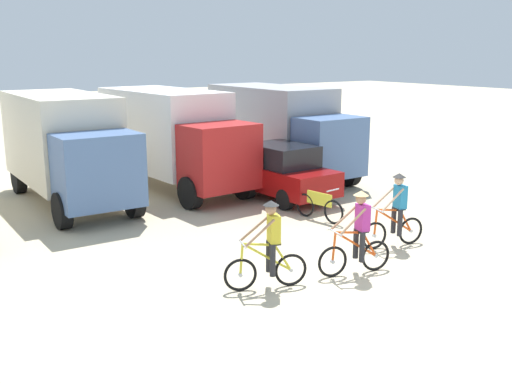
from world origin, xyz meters
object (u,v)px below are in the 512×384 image
Objects in this scene: box_truck_cream_rv at (66,143)px; sedan_parked at (279,171)px; cyclist_orange_shirt at (269,248)px; cyclist_cowboy_hat at (358,236)px; box_truck_grey_hauler at (279,127)px; box_truck_avon_van at (172,135)px; cyclist_near_camera at (396,213)px; bicycle_spare at (319,206)px.

box_truck_cream_rv is 1.59× the size of sedan_parked.
cyclist_orange_shirt and cyclist_cowboy_hat have the same top height.
box_truck_grey_hauler is 3.58m from sedan_parked.
box_truck_avon_van is 3.79× the size of cyclist_cowboy_hat.
cyclist_near_camera is at bearing -79.57° from box_truck_avon_van.
sedan_parked is at bearing 52.08° from cyclist_orange_shirt.
cyclist_orange_shirt is at bearing -83.02° from box_truck_cream_rv.
box_truck_avon_van is 1.61× the size of sedan_parked.
box_truck_cream_rv is at bearing 120.67° from cyclist_near_camera.
box_truck_grey_hauler reaches higher than sedan_parked.
box_truck_cream_rv reaches higher than bicycle_spare.
cyclist_cowboy_hat is (-4.65, -9.12, -1.03)m from box_truck_grey_hauler.
cyclist_orange_shirt is 5.19m from bicycle_spare.
box_truck_avon_van is (3.58, -0.03, 0.00)m from box_truck_cream_rv.
bicycle_spare is (2.01, 3.63, -0.45)m from cyclist_cowboy_hat.
box_truck_avon_van is at bearing 104.97° from bicycle_spare.
cyclist_orange_shirt is (1.12, -9.17, -1.03)m from box_truck_cream_rv.
cyclist_orange_shirt reaches higher than sedan_parked.
sedan_parked is at bearing -126.33° from box_truck_grey_hauler.
sedan_parked is 2.49× the size of bicycle_spare.
cyclist_cowboy_hat is at bearing -10.95° from cyclist_orange_shirt.
bicycle_spare is at bearing -75.03° from box_truck_avon_van.
cyclist_orange_shirt and cyclist_near_camera have the same top height.
box_truck_avon_van is 1.02× the size of box_truck_grey_hauler.
cyclist_orange_shirt is 2.07m from cyclist_cowboy_hat.
box_truck_cream_rv is 3.72× the size of cyclist_cowboy_hat.
box_truck_grey_hauler is at bearing -3.28° from box_truck_cream_rv.
box_truck_cream_rv and box_truck_grey_hauler have the same top height.
box_truck_cream_rv is at bearing 150.82° from sedan_parked.
cyclist_cowboy_hat reaches higher than bicycle_spare.
box_truck_cream_rv reaches higher than sedan_parked.
box_truck_avon_van is at bearing -0.55° from box_truck_cream_rv.
cyclist_orange_shirt is at bearing 169.05° from cyclist_cowboy_hat.
cyclist_cowboy_hat is (2.03, -0.39, 0.00)m from cyclist_orange_shirt.
cyclist_near_camera is (1.60, -8.71, -1.03)m from box_truck_avon_van.
box_truck_avon_van reaches higher than cyclist_cowboy_hat.
sedan_parked is 2.83m from bicycle_spare.
box_truck_avon_van is 3.98m from sedan_parked.
cyclist_cowboy_hat and cyclist_near_camera have the same top height.
cyclist_cowboy_hat is (3.15, -9.57, -1.03)m from box_truck_cream_rv.
box_truck_cream_rv is 3.72× the size of cyclist_orange_shirt.
sedan_parked is 7.55m from cyclist_orange_shirt.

